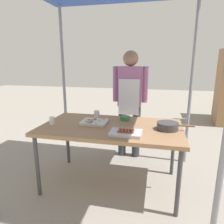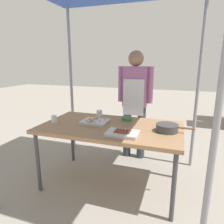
# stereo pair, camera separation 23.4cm
# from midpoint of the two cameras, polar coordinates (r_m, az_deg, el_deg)

# --- Properties ---
(ground_plane) EXTENTS (18.00, 18.00, 0.00)m
(ground_plane) POSITION_cam_midpoint_polar(r_m,az_deg,el_deg) (2.66, -2.92, -19.47)
(ground_plane) COLOR gray
(stall_table) EXTENTS (1.60, 0.90, 0.75)m
(stall_table) POSITION_cam_midpoint_polar(r_m,az_deg,el_deg) (2.35, -3.13, -5.13)
(stall_table) COLOR #9E724C
(stall_table) RESTS_ON ground
(tray_grilled_sausages) EXTENTS (0.32, 0.22, 0.05)m
(tray_grilled_sausages) POSITION_cam_midpoint_polar(r_m,az_deg,el_deg) (2.05, 0.66, -5.87)
(tray_grilled_sausages) COLOR silver
(tray_grilled_sausages) RESTS_ON stall_table
(tray_meat_skewers) EXTENTS (0.30, 0.26, 0.04)m
(tray_meat_skewers) POSITION_cam_midpoint_polar(r_m,az_deg,el_deg) (2.42, -7.77, -2.88)
(tray_meat_skewers) COLOR silver
(tray_meat_skewers) RESTS_ON stall_table
(cooking_wok) EXTENTS (0.39, 0.23, 0.08)m
(cooking_wok) POSITION_cam_midpoint_polar(r_m,az_deg,el_deg) (2.23, 12.61, -3.89)
(cooking_wok) COLOR #38383A
(cooking_wok) RESTS_ON stall_table
(condiment_bowl) EXTENTS (0.13, 0.13, 0.05)m
(condiment_bowl) POSITION_cam_midpoint_polar(r_m,az_deg,el_deg) (2.54, 1.11, -1.80)
(condiment_bowl) COLOR #33723F
(condiment_bowl) RESTS_ON stall_table
(drink_cup_near_edge) EXTENTS (0.06, 0.06, 0.09)m
(drink_cup_near_edge) POSITION_cam_midpoint_polar(r_m,az_deg,el_deg) (2.50, -19.13, -2.37)
(drink_cup_near_edge) COLOR white
(drink_cup_near_edge) RESTS_ON stall_table
(drink_cup_by_wok) EXTENTS (0.07, 0.07, 0.09)m
(drink_cup_by_wok) POSITION_cam_midpoint_polar(r_m,az_deg,el_deg) (2.68, -6.82, -0.59)
(drink_cup_by_wok) COLOR white
(drink_cup_by_wok) RESTS_ON stall_table
(vendor_woman) EXTENTS (0.52, 0.23, 1.62)m
(vendor_woman) POSITION_cam_midpoint_polar(r_m,az_deg,el_deg) (3.04, 2.85, 4.45)
(vendor_woman) COLOR #333842
(vendor_woman) RESTS_ON ground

